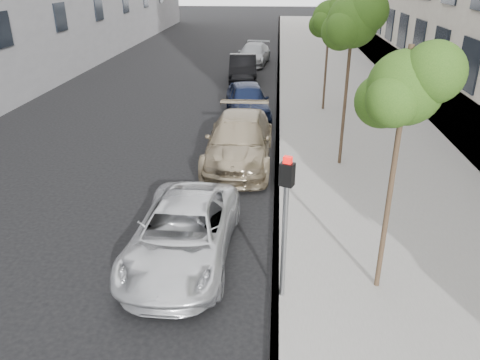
# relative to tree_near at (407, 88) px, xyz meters

# --- Properties ---
(ground) EXTENTS (160.00, 160.00, 0.00)m
(ground) POSITION_rel_tree_near_xyz_m (-3.23, -1.50, -4.13)
(ground) COLOR black
(ground) RESTS_ON ground
(sidewalk) EXTENTS (6.40, 72.00, 0.14)m
(sidewalk) POSITION_rel_tree_near_xyz_m (1.07, 22.50, -4.06)
(sidewalk) COLOR gray
(sidewalk) RESTS_ON ground
(curb) EXTENTS (0.15, 72.00, 0.14)m
(curb) POSITION_rel_tree_near_xyz_m (-2.05, 22.50, -4.06)
(curb) COLOR #9E9B93
(curb) RESTS_ON ground
(tree_near) EXTENTS (1.63, 1.43, 4.80)m
(tree_near) POSITION_rel_tree_near_xyz_m (0.00, 0.00, 0.00)
(tree_near) COLOR #38281C
(tree_near) RESTS_ON sidewalk
(tree_mid) EXTENTS (1.82, 1.62, 5.30)m
(tree_mid) POSITION_rel_tree_near_xyz_m (0.00, 6.50, 0.41)
(tree_mid) COLOR #38281C
(tree_mid) RESTS_ON sidewalk
(tree_far) EXTENTS (1.76, 1.56, 4.78)m
(tree_far) POSITION_rel_tree_near_xyz_m (0.00, 13.00, -0.08)
(tree_far) COLOR #38281C
(tree_far) RESTS_ON sidewalk
(signal_pole) EXTENTS (0.29, 0.26, 2.88)m
(signal_pole) POSITION_rel_tree_near_xyz_m (-1.93, -0.45, -2.17)
(signal_pole) COLOR #939699
(signal_pole) RESTS_ON sidewalk
(minivan) EXTENTS (2.22, 4.64, 1.28)m
(minivan) POSITION_rel_tree_near_xyz_m (-4.10, 0.85, -3.49)
(minivan) COLOR silver
(minivan) RESTS_ON ground
(suv) EXTENTS (2.15, 5.25, 1.52)m
(suv) POSITION_rel_tree_near_xyz_m (-3.33, 6.67, -3.36)
(suv) COLOR tan
(suv) RESTS_ON ground
(sedan_blue) EXTENTS (2.41, 4.50, 1.46)m
(sedan_blue) POSITION_rel_tree_near_xyz_m (-3.39, 12.03, -3.40)
(sedan_blue) COLOR #101936
(sedan_blue) RESTS_ON ground
(sedan_black) EXTENTS (1.80, 4.44, 1.43)m
(sedan_black) POSITION_rel_tree_near_xyz_m (-4.12, 19.21, -3.41)
(sedan_black) COLOR black
(sedan_black) RESTS_ON ground
(sedan_rear) EXTENTS (2.41, 4.83, 1.35)m
(sedan_rear) POSITION_rel_tree_near_xyz_m (-3.78, 24.30, -3.45)
(sedan_rear) COLOR #979B9F
(sedan_rear) RESTS_ON ground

